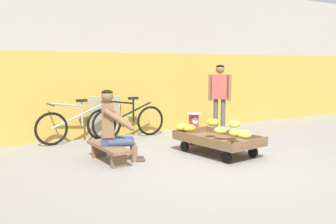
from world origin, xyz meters
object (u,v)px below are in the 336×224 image
(bicycle_near_left, at_px, (77,125))
(bicycle_far_left, at_px, (129,121))
(vendor_seated, at_px, (113,126))
(low_bench, at_px, (108,149))
(shopping_bag, at_px, (209,140))
(weighing_scale, at_px, (194,120))
(customer_adult, at_px, (220,92))
(plastic_crate, at_px, (194,136))
(sign_board, at_px, (104,117))
(banana_cart, at_px, (218,141))

(bicycle_near_left, bearing_deg, bicycle_far_left, -2.20)
(vendor_seated, bearing_deg, bicycle_near_left, 91.47)
(low_bench, relative_size, bicycle_far_left, 0.67)
(vendor_seated, height_order, shopping_bag, vendor_seated)
(bicycle_far_left, bearing_deg, weighing_scale, -53.87)
(bicycle_near_left, bearing_deg, customer_adult, -15.74)
(plastic_crate, xyz_separation_m, customer_adult, (0.94, 0.39, 0.80))
(weighing_scale, height_order, shopping_bag, weighing_scale)
(weighing_scale, bearing_deg, plastic_crate, 90.00)
(vendor_seated, bearing_deg, bicycle_far_left, 58.40)
(customer_adult, bearing_deg, sign_board, 154.18)
(banana_cart, height_order, bicycle_far_left, bicycle_far_left)
(plastic_crate, relative_size, weighing_scale, 1.20)
(weighing_scale, height_order, sign_board, sign_board)
(plastic_crate, height_order, weighing_scale, weighing_scale)
(plastic_crate, relative_size, customer_adult, 0.24)
(sign_board, height_order, customer_adult, customer_adult)
(low_bench, height_order, sign_board, sign_board)
(bicycle_near_left, bearing_deg, plastic_crate, -31.76)
(low_bench, height_order, customer_adult, customer_adult)
(low_bench, relative_size, shopping_bag, 4.62)
(low_bench, bearing_deg, weighing_scale, 14.60)
(bicycle_near_left, xyz_separation_m, bicycle_far_left, (1.10, -0.04, 0.00))
(banana_cart, bearing_deg, customer_adult, 51.05)
(banana_cart, xyz_separation_m, sign_board, (-1.10, 2.46, 0.20))
(vendor_seated, height_order, sign_board, vendor_seated)
(customer_adult, relative_size, shopping_bag, 6.38)
(customer_adult, bearing_deg, plastic_crate, -157.36)
(low_bench, height_order, shopping_bag, low_bench)
(banana_cart, xyz_separation_m, vendor_seated, (-1.72, 0.45, 0.33))
(plastic_crate, distance_m, weighing_scale, 0.30)
(banana_cart, distance_m, low_bench, 1.86)
(bicycle_far_left, distance_m, shopping_bag, 1.83)
(vendor_seated, xyz_separation_m, bicycle_near_left, (-0.04, 1.75, -0.21))
(customer_adult, bearing_deg, weighing_scale, -157.30)
(plastic_crate, xyz_separation_m, bicycle_near_left, (-1.94, 1.20, 0.20))
(low_bench, bearing_deg, bicycle_near_left, 88.73)
(low_bench, relative_size, bicycle_near_left, 0.67)
(bicycle_near_left, height_order, bicycle_far_left, same)
(sign_board, distance_m, shopping_bag, 2.34)
(sign_board, distance_m, customer_adult, 2.52)
(shopping_bag, bearing_deg, customer_adult, 42.85)
(plastic_crate, relative_size, bicycle_far_left, 0.22)
(plastic_crate, relative_size, bicycle_near_left, 0.22)
(plastic_crate, height_order, sign_board, sign_board)
(bicycle_far_left, relative_size, sign_board, 1.87)
(vendor_seated, xyz_separation_m, bicycle_far_left, (1.05, 1.71, -0.21))
(vendor_seated, height_order, weighing_scale, vendor_seated)
(weighing_scale, relative_size, bicycle_near_left, 0.18)
(low_bench, distance_m, bicycle_far_left, 2.03)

